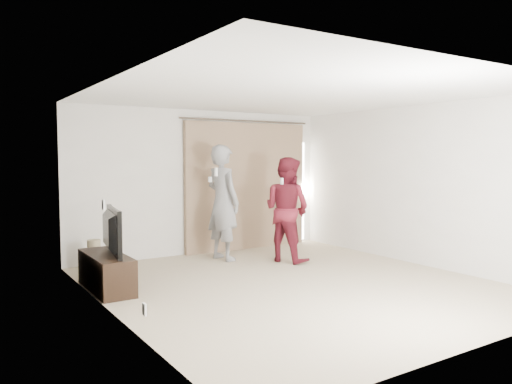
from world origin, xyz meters
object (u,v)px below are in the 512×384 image
person_man (223,202)px  tv (105,231)px  tv_console (106,272)px  person_woman (287,209)px

person_man → tv: bearing=-158.5°
tv_console → tv: (0.00, 0.00, 0.55)m
tv → person_woman: bearing=-76.9°
person_man → tv_console: bearing=-158.5°
person_man → person_woman: bearing=-39.2°
tv → person_woman: size_ratio=0.61×
person_man → person_woman: person_man is taller
tv → tv_console: bearing=0.0°
person_man → person_woman: 1.10m
tv → person_man: 2.43m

